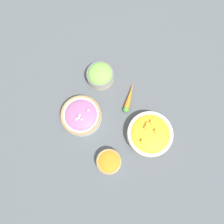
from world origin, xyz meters
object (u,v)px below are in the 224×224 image
at_px(loose_carrot, 129,98).
at_px(bowl_carrots, 109,161).
at_px(bowl_squash, 150,134).
at_px(bowl_red_onion, 81,116).
at_px(bowl_lettuce, 100,75).

bearing_deg(loose_carrot, bowl_carrots, 177.75).
distance_m(bowl_squash, bowl_red_onion, 0.33).
distance_m(bowl_lettuce, bowl_red_onion, 0.22).
height_order(bowl_red_onion, loose_carrot, bowl_red_onion).
bearing_deg(bowl_red_onion, bowl_carrots, -0.70).
height_order(bowl_carrots, bowl_red_onion, bowl_red_onion).
height_order(bowl_lettuce, bowl_squash, bowl_lettuce).
xyz_separation_m(bowl_carrots, bowl_red_onion, (-0.25, 0.00, 0.00)).
bearing_deg(bowl_red_onion, bowl_squash, 42.20).
relative_size(bowl_red_onion, loose_carrot, 1.51).
relative_size(bowl_lettuce, bowl_squash, 0.65).
distance_m(bowl_carrots, loose_carrot, 0.31).
height_order(bowl_lettuce, bowl_red_onion, bowl_lettuce).
relative_size(bowl_carrots, bowl_lettuce, 0.84).
distance_m(bowl_carrots, bowl_squash, 0.22).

